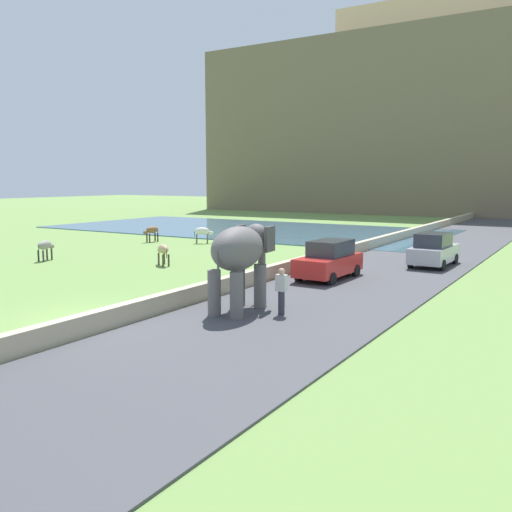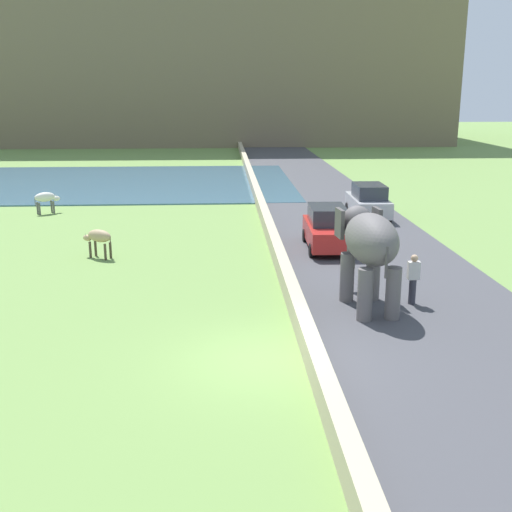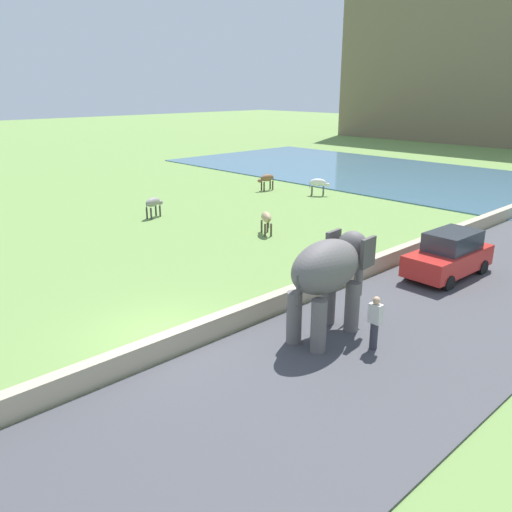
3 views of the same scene
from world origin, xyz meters
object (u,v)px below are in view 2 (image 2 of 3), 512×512
person_beside_elephant (413,279)px  car_red (328,228)px  elephant (369,244)px  cow_white (46,198)px  cow_tan (99,237)px  car_silver (368,201)px

person_beside_elephant → car_red: size_ratio=0.40×
elephant → cow_white: size_ratio=2.67×
elephant → cow_tan: size_ratio=2.60×
cow_tan → elephant: bearing=-35.1°
car_silver → cow_tan: size_ratio=2.97×
car_red → cow_white: (-13.74, 8.58, -0.06)m
elephant → cow_tan: elephant is taller
person_beside_elephant → car_silver: size_ratio=0.40×
cow_white → car_silver: bearing=-7.8°
elephant → person_beside_elephant: bearing=7.8°
cow_tan → cow_white: bearing=115.6°
car_silver → car_red: bearing=-116.7°
car_silver → cow_white: 17.05m
person_beside_elephant → car_silver: (1.68, 13.37, 0.03)m
elephant → cow_white: 21.03m
person_beside_elephant → cow_tan: 12.41m
car_red → cow_white: 16.20m
elephant → car_silver: 13.99m
cow_tan → car_red: bearing=5.1°
car_silver → cow_white: size_ratio=3.05×
car_silver → cow_tan: 14.27m
car_red → cow_tan: 9.28m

